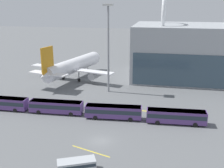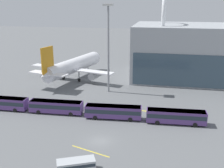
{
  "view_description": "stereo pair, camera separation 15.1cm",
  "coord_description": "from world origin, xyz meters",
  "px_view_note": "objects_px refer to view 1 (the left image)",
  "views": [
    {
      "loc": [
        11.58,
        -46.67,
        25.7
      ],
      "look_at": [
        -2.6,
        24.39,
        4.0
      ],
      "focal_mm": 45.0,
      "sensor_mm": 36.0,
      "label": 1
    },
    {
      "loc": [
        11.73,
        -46.64,
        25.7
      ],
      "look_at": [
        -2.6,
        24.39,
        4.0
      ],
      "focal_mm": 45.0,
      "sensor_mm": 36.0,
      "label": 2
    }
  ],
  "objects_px": {
    "shuttle_bus_1": "(56,106)",
    "service_van_foreground": "(77,165)",
    "airliner_at_gate_near": "(72,66)",
    "shuttle_bus_3": "(176,116)",
    "shuttle_bus_0": "(2,102)",
    "floodlight_mast": "(108,36)",
    "shuttle_bus_2": "(113,111)"
  },
  "relations": [
    {
      "from": "shuttle_bus_1",
      "to": "shuttle_bus_0",
      "type": "bearing_deg",
      "value": 178.48
    },
    {
      "from": "airliner_at_gate_near",
      "to": "service_van_foreground",
      "type": "xyz_separation_m",
      "value": [
        17.91,
        -50.1,
        -3.48
      ]
    },
    {
      "from": "shuttle_bus_3",
      "to": "floodlight_mast",
      "type": "height_order",
      "value": "floodlight_mast"
    },
    {
      "from": "shuttle_bus_3",
      "to": "service_van_foreground",
      "type": "distance_m",
      "value": 26.36
    },
    {
      "from": "airliner_at_gate_near",
      "to": "shuttle_bus_2",
      "type": "xyz_separation_m",
      "value": [
        19.57,
        -28.75,
        -2.91
      ]
    },
    {
      "from": "shuttle_bus_2",
      "to": "service_van_foreground",
      "type": "height_order",
      "value": "shuttle_bus_2"
    },
    {
      "from": "shuttle_bus_2",
      "to": "floodlight_mast",
      "type": "xyz_separation_m",
      "value": [
        -5.14,
        18.9,
        14.47
      ]
    },
    {
      "from": "shuttle_bus_0",
      "to": "service_van_foreground",
      "type": "distance_m",
      "value": 33.71
    },
    {
      "from": "shuttle_bus_1",
      "to": "shuttle_bus_2",
      "type": "distance_m",
      "value": 13.81
    },
    {
      "from": "service_van_foreground",
      "to": "airliner_at_gate_near",
      "type": "bearing_deg",
      "value": -95.05
    },
    {
      "from": "airliner_at_gate_near",
      "to": "floodlight_mast",
      "type": "distance_m",
      "value": 20.95
    },
    {
      "from": "shuttle_bus_2",
      "to": "shuttle_bus_1",
      "type": "bearing_deg",
      "value": 174.38
    },
    {
      "from": "airliner_at_gate_near",
      "to": "shuttle_bus_0",
      "type": "height_order",
      "value": "airliner_at_gate_near"
    },
    {
      "from": "service_van_foreground",
      "to": "shuttle_bus_3",
      "type": "bearing_deg",
      "value": -150.66
    },
    {
      "from": "airliner_at_gate_near",
      "to": "floodlight_mast",
      "type": "bearing_deg",
      "value": -110.7
    },
    {
      "from": "shuttle_bus_0",
      "to": "floodlight_mast",
      "type": "height_order",
      "value": "floodlight_mast"
    },
    {
      "from": "shuttle_bus_1",
      "to": "service_van_foreground",
      "type": "distance_m",
      "value": 24.89
    },
    {
      "from": "airliner_at_gate_near",
      "to": "shuttle_bus_3",
      "type": "relative_size",
      "value": 2.63
    },
    {
      "from": "shuttle_bus_0",
      "to": "floodlight_mast",
      "type": "xyz_separation_m",
      "value": [
        22.47,
        18.73,
        14.47
      ]
    },
    {
      "from": "airliner_at_gate_near",
      "to": "shuttle_bus_2",
      "type": "bearing_deg",
      "value": -132.13
    },
    {
      "from": "service_van_foreground",
      "to": "floodlight_mast",
      "type": "height_order",
      "value": "floodlight_mast"
    },
    {
      "from": "shuttle_bus_2",
      "to": "shuttle_bus_3",
      "type": "distance_m",
      "value": 13.8
    },
    {
      "from": "shuttle_bus_0",
      "to": "shuttle_bus_3",
      "type": "height_order",
      "value": "same"
    },
    {
      "from": "airliner_at_gate_near",
      "to": "shuttle_bus_0",
      "type": "relative_size",
      "value": 2.65
    },
    {
      "from": "shuttle_bus_0",
      "to": "service_van_foreground",
      "type": "relative_size",
      "value": 2.03
    },
    {
      "from": "shuttle_bus_1",
      "to": "shuttle_bus_2",
      "type": "relative_size",
      "value": 1.0
    },
    {
      "from": "shuttle_bus_1",
      "to": "shuttle_bus_3",
      "type": "height_order",
      "value": "same"
    },
    {
      "from": "airliner_at_gate_near",
      "to": "shuttle_bus_0",
      "type": "xyz_separation_m",
      "value": [
        -8.04,
        -28.58,
        -2.91
      ]
    },
    {
      "from": "service_van_foreground",
      "to": "floodlight_mast",
      "type": "relative_size",
      "value": 0.25
    },
    {
      "from": "shuttle_bus_2",
      "to": "floodlight_mast",
      "type": "relative_size",
      "value": 0.52
    },
    {
      "from": "shuttle_bus_3",
      "to": "service_van_foreground",
      "type": "height_order",
      "value": "shuttle_bus_3"
    },
    {
      "from": "floodlight_mast",
      "to": "shuttle_bus_0",
      "type": "bearing_deg",
      "value": -140.18
    }
  ]
}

